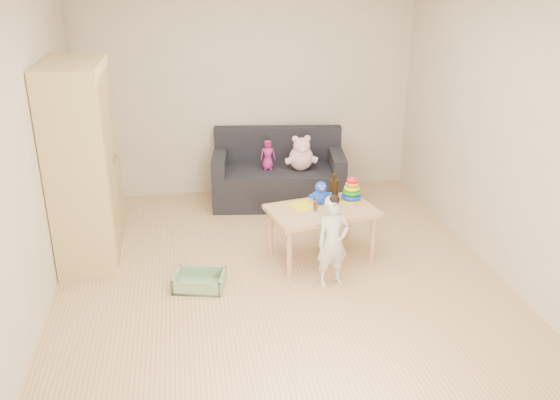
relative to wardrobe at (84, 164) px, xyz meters
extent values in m
plane|color=tan|center=(1.73, -0.71, -0.94)|extent=(4.50, 4.50, 0.00)
plane|color=beige|center=(1.73, 1.54, 0.36)|extent=(4.00, 0.00, 4.00)
plane|color=beige|center=(1.73, -2.96, 0.36)|extent=(4.00, 0.00, 4.00)
plane|color=beige|center=(-0.27, -0.71, 0.36)|extent=(0.00, 4.50, 4.50)
plane|color=beige|center=(3.73, -0.71, 0.36)|extent=(0.00, 4.50, 4.50)
cube|color=#F0C983|center=(0.00, 0.00, 0.00)|extent=(0.52, 1.05, 1.89)
cube|color=black|center=(2.02, 1.05, -0.73)|extent=(1.62, 0.96, 0.43)
cube|color=tan|center=(2.18, -0.43, -0.69)|extent=(1.09, 0.81, 0.52)
imported|color=silver|center=(2.17, -0.93, -0.54)|extent=(0.33, 0.26, 0.81)
imported|color=#BA227D|center=(1.89, 1.05, -0.34)|extent=(0.18, 0.12, 0.35)
cylinder|color=#DAD80B|center=(2.52, -0.27, -0.42)|extent=(0.19, 0.19, 0.02)
cylinder|color=silver|center=(2.52, -0.27, -0.30)|extent=(0.02, 0.02, 0.22)
torus|color=#0C32C7|center=(2.52, -0.27, -0.38)|extent=(0.20, 0.20, 0.04)
torus|color=#198915|center=(2.52, -0.27, -0.34)|extent=(0.18, 0.18, 0.04)
torus|color=#D0E70C|center=(2.52, -0.27, -0.29)|extent=(0.16, 0.16, 0.04)
torus|color=orange|center=(2.52, -0.27, -0.25)|extent=(0.13, 0.13, 0.04)
torus|color=red|center=(2.52, -0.27, -0.22)|extent=(0.11, 0.11, 0.04)
cylinder|color=black|center=(2.37, -0.18, -0.33)|extent=(0.09, 0.09, 0.20)
cylinder|color=black|center=(2.37, -0.18, -0.22)|extent=(0.04, 0.04, 0.05)
cylinder|color=black|center=(2.37, -0.18, -0.18)|extent=(0.05, 0.05, 0.02)
cube|color=yellow|center=(2.01, -0.35, -0.42)|extent=(0.28, 0.28, 0.02)
camera|label=1|loc=(0.93, -5.46, 1.77)|focal=38.00mm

